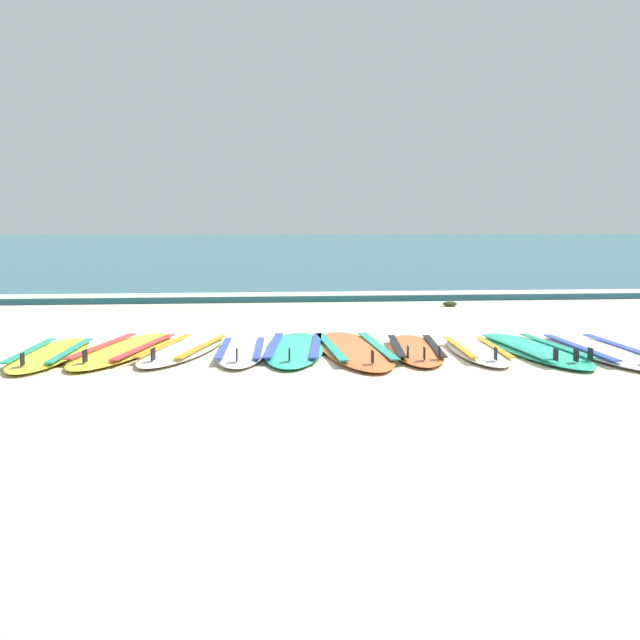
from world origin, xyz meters
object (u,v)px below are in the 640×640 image
(surfboard_0, at_px, (51,354))
(surfboard_6, at_px, (415,349))
(surfboard_9, at_px, (600,350))
(surfboard_1, at_px, (124,350))
(surfboard_5, at_px, (354,349))
(surfboard_3, at_px, (241,352))
(surfboard_8, at_px, (534,349))
(surfboard_2, at_px, (183,350))
(surfboard_7, at_px, (477,351))
(surfboard_4, at_px, (295,348))

(surfboard_0, height_order, surfboard_6, same)
(surfboard_6, relative_size, surfboard_9, 0.87)
(surfboard_1, relative_size, surfboard_5, 0.96)
(surfboard_3, distance_m, surfboard_8, 2.92)
(surfboard_2, bearing_deg, surfboard_0, -173.39)
(surfboard_3, xyz_separation_m, surfboard_9, (3.54, -0.30, -0.00))
(surfboard_7, bearing_deg, surfboard_0, 176.90)
(surfboard_1, bearing_deg, surfboard_5, -5.29)
(surfboard_3, bearing_deg, surfboard_0, 178.76)
(surfboard_2, distance_m, surfboard_7, 2.92)
(surfboard_6, bearing_deg, surfboard_8, -6.38)
(surfboard_8, bearing_deg, surfboard_7, -178.60)
(surfboard_3, bearing_deg, surfboard_9, -4.80)
(surfboard_0, bearing_deg, surfboard_1, 16.61)
(surfboard_4, distance_m, surfboard_5, 0.60)
(surfboard_5, bearing_deg, surfboard_0, 179.77)
(surfboard_1, distance_m, surfboard_5, 2.30)
(surfboard_2, xyz_separation_m, surfboard_4, (1.11, -0.04, -0.00))
(surfboard_5, bearing_deg, surfboard_8, -6.31)
(surfboard_8, bearing_deg, surfboard_1, 174.26)
(surfboard_2, distance_m, surfboard_5, 1.70)
(surfboard_1, bearing_deg, surfboard_2, -5.20)
(surfboard_5, bearing_deg, surfboard_3, -178.58)
(surfboard_1, bearing_deg, surfboard_3, -11.61)
(surfboard_7, bearing_deg, surfboard_2, 172.70)
(surfboard_8, bearing_deg, surfboard_3, 176.65)
(surfboard_1, relative_size, surfboard_2, 1.11)
(surfboard_2, bearing_deg, surfboard_9, -6.69)
(surfboard_2, xyz_separation_m, surfboard_7, (2.90, -0.37, 0.00))
(surfboard_1, relative_size, surfboard_7, 1.29)
(surfboard_5, bearing_deg, surfboard_9, -7.65)
(surfboard_2, xyz_separation_m, surfboard_9, (4.12, -0.48, -0.00))
(surfboard_8, bearing_deg, surfboard_4, 172.50)
(surfboard_5, distance_m, surfboard_9, 2.44)
(surfboard_3, xyz_separation_m, surfboard_7, (2.32, -0.19, 0.00))
(surfboard_5, relative_size, surfboard_6, 1.22)
(surfboard_3, height_order, surfboard_9, same)
(surfboard_6, bearing_deg, surfboard_5, 173.82)
(surfboard_0, height_order, surfboard_2, same)
(surfboard_0, relative_size, surfboard_9, 0.90)
(surfboard_2, distance_m, surfboard_6, 2.32)
(surfboard_3, height_order, surfboard_4, same)
(surfboard_0, distance_m, surfboard_3, 1.84)
(surfboard_0, relative_size, surfboard_2, 0.98)
(surfboard_2, relative_size, surfboard_7, 1.16)
(surfboard_6, distance_m, surfboard_8, 1.19)
(surfboard_2, bearing_deg, surfboard_1, 174.80)
(surfboard_0, relative_size, surfboard_3, 1.13)
(surfboard_0, bearing_deg, surfboard_7, -3.10)
(surfboard_1, height_order, surfboard_8, same)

